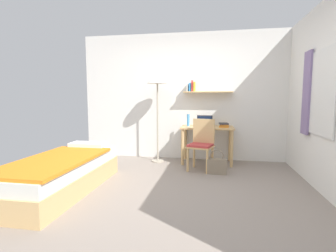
{
  "coord_description": "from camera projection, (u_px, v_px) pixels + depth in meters",
  "views": [
    {
      "loc": [
        0.57,
        -3.31,
        1.28
      ],
      "look_at": [
        -0.11,
        0.51,
        0.85
      ],
      "focal_mm": 27.36,
      "sensor_mm": 36.0,
      "label": 1
    }
  ],
  "objects": [
    {
      "name": "ground_plane",
      "position": [
        170.0,
        192.0,
        3.48
      ],
      "size": [
        5.28,
        5.28,
        0.0
      ],
      "primitive_type": "plane",
      "color": "gray"
    },
    {
      "name": "wall_back",
      "position": [
        186.0,
        97.0,
        5.32
      ],
      "size": [
        4.4,
        0.27,
        2.6
      ],
      "color": "white",
      "rests_on": "ground_plane"
    },
    {
      "name": "bed",
      "position": [
        61.0,
        174.0,
        3.51
      ],
      "size": [
        0.85,
        2.03,
        0.54
      ],
      "color": "tan",
      "rests_on": "ground_plane"
    },
    {
      "name": "desk",
      "position": [
        207.0,
        133.0,
        5.0
      ],
      "size": [
        1.01,
        0.58,
        0.72
      ],
      "color": "tan",
      "rests_on": "ground_plane"
    },
    {
      "name": "desk_chair",
      "position": [
        202.0,
        143.0,
        4.53
      ],
      "size": [
        0.51,
        0.49,
        0.9
      ],
      "color": "tan",
      "rests_on": "ground_plane"
    },
    {
      "name": "standing_lamp",
      "position": [
        157.0,
        83.0,
        4.99
      ],
      "size": [
        0.39,
        0.39,
        1.78
      ],
      "color": "#B2A893",
      "rests_on": "ground_plane"
    },
    {
      "name": "laptop",
      "position": [
        205.0,
        124.0,
        5.0
      ],
      "size": [
        0.31,
        0.23,
        0.22
      ],
      "color": "black",
      "rests_on": "desk"
    },
    {
      "name": "water_bottle",
      "position": [
        188.0,
        120.0,
        5.07
      ],
      "size": [
        0.06,
        0.06,
        0.24
      ],
      "primitive_type": "cylinder",
      "color": "#4C99DB",
      "rests_on": "desk"
    },
    {
      "name": "book_stack",
      "position": [
        224.0,
        125.0,
        4.89
      ],
      "size": [
        0.2,
        0.26,
        0.08
      ],
      "color": "orange",
      "rests_on": "desk"
    },
    {
      "name": "handbag",
      "position": [
        217.0,
        166.0,
        4.3
      ],
      "size": [
        0.32,
        0.12,
        0.42
      ],
      "color": "gray",
      "rests_on": "ground_plane"
    }
  ]
}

